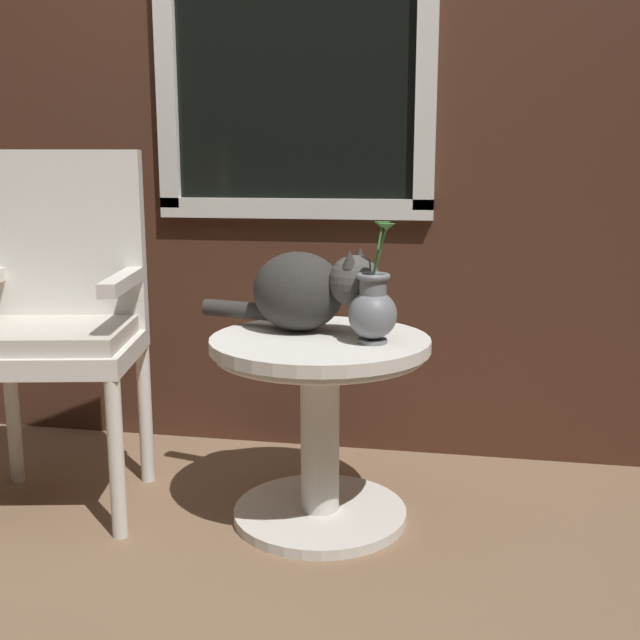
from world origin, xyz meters
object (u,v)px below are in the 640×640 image
(wicker_side_table, at_px, (320,398))
(wicker_chair, at_px, (59,310))
(pewter_vase_with_ivy, at_px, (373,309))
(cat, at_px, (306,290))

(wicker_side_table, bearing_deg, wicker_chair, 179.98)
(wicker_chair, bearing_deg, pewter_vase_with_ivy, -2.57)
(wicker_side_table, height_order, pewter_vase_with_ivy, pewter_vase_with_ivy)
(wicker_chair, distance_m, pewter_vase_with_ivy, 0.95)
(wicker_side_table, relative_size, cat, 1.12)
(cat, bearing_deg, pewter_vase_with_ivy, -29.42)
(cat, bearing_deg, wicker_chair, -174.23)
(wicker_side_table, relative_size, pewter_vase_with_ivy, 1.91)
(wicker_side_table, height_order, wicker_chair, wicker_chair)
(cat, height_order, pewter_vase_with_ivy, pewter_vase_with_ivy)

